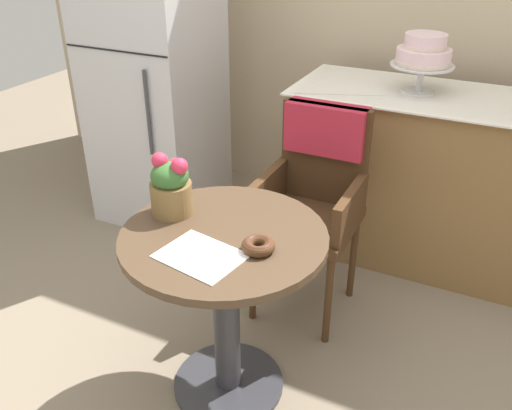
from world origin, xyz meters
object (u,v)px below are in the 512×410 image
at_px(wicker_chair, 316,179).
at_px(flower_vase, 171,186).
at_px(donut_front, 258,245).
at_px(cafe_table, 225,284).
at_px(tiered_cake_stand, 424,54).
at_px(refrigerator, 154,77).

relative_size(wicker_chair, flower_vase, 4.11).
relative_size(wicker_chair, donut_front, 8.66).
xyz_separation_m(cafe_table, tiered_cake_stand, (0.37, 1.30, 0.58)).
bearing_deg(refrigerator, cafe_table, -46.33).
bearing_deg(cafe_table, tiered_cake_stand, 74.13).
height_order(flower_vase, refrigerator, refrigerator).
bearing_deg(wicker_chair, cafe_table, -96.53).
bearing_deg(flower_vase, tiered_cake_stand, 64.18).
height_order(donut_front, refrigerator, refrigerator).
xyz_separation_m(cafe_table, refrigerator, (-1.05, 1.10, 0.34)).
distance_m(cafe_table, tiered_cake_stand, 1.47).
bearing_deg(cafe_table, donut_front, -15.33).
xyz_separation_m(donut_front, tiered_cake_stand, (0.22, 1.34, 0.34)).
height_order(cafe_table, donut_front, donut_front).
bearing_deg(donut_front, flower_vase, 167.21).
distance_m(donut_front, tiered_cake_stand, 1.40).
bearing_deg(flower_vase, cafe_table, -11.14).
relative_size(cafe_table, tiered_cake_stand, 2.40).
bearing_deg(refrigerator, tiered_cake_stand, 8.02).
bearing_deg(donut_front, refrigerator, 136.46).
bearing_deg(donut_front, wicker_chair, 95.19).
bearing_deg(wicker_chair, flower_vase, -116.09).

